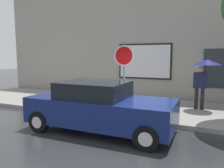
{
  "coord_description": "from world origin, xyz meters",
  "views": [
    {
      "loc": [
        2.05,
        -5.91,
        2.28
      ],
      "look_at": [
        -1.36,
        1.8,
        1.2
      ],
      "focal_mm": 35.43,
      "sensor_mm": 36.0,
      "label": 1
    }
  ],
  "objects_px": {
    "fire_hydrant": "(57,95)",
    "pedestrian_with_umbrella": "(205,69)",
    "parked_car": "(99,107)",
    "stop_sign": "(124,65)"
  },
  "relations": [
    {
      "from": "fire_hydrant",
      "to": "pedestrian_with_umbrella",
      "type": "xyz_separation_m",
      "value": [
        5.95,
        1.49,
        1.2
      ]
    },
    {
      "from": "pedestrian_with_umbrella",
      "to": "parked_car",
      "type": "bearing_deg",
      "value": -129.17
    },
    {
      "from": "pedestrian_with_umbrella",
      "to": "fire_hydrant",
      "type": "bearing_deg",
      "value": -165.98
    },
    {
      "from": "pedestrian_with_umbrella",
      "to": "stop_sign",
      "type": "relative_size",
      "value": 0.8
    },
    {
      "from": "fire_hydrant",
      "to": "pedestrian_with_umbrella",
      "type": "relative_size",
      "value": 0.41
    },
    {
      "from": "parked_car",
      "to": "fire_hydrant",
      "type": "relative_size",
      "value": 5.33
    },
    {
      "from": "parked_car",
      "to": "fire_hydrant",
      "type": "xyz_separation_m",
      "value": [
        -3.12,
        1.99,
        -0.19
      ]
    },
    {
      "from": "pedestrian_with_umbrella",
      "to": "stop_sign",
      "type": "xyz_separation_m",
      "value": [
        -2.73,
        -1.68,
        0.17
      ]
    },
    {
      "from": "parked_car",
      "to": "fire_hydrant",
      "type": "distance_m",
      "value": 3.7
    },
    {
      "from": "stop_sign",
      "to": "pedestrian_with_umbrella",
      "type": "bearing_deg",
      "value": 31.54
    }
  ]
}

